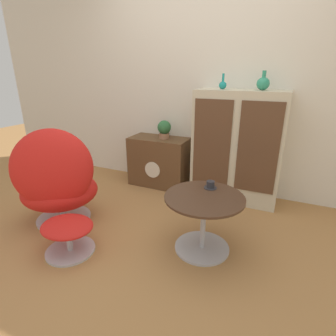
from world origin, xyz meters
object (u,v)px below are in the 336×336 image
(teacup, at_px, (210,185))
(ottoman, at_px, (68,231))
(egg_chair, at_px, (56,181))
(coffee_table, at_px, (203,217))
(sideboard, at_px, (237,147))
(potted_plant, at_px, (164,129))
(vase_leftmost, at_px, (223,85))
(tv_console, at_px, (159,161))
(vase_inner_left, at_px, (263,83))

(teacup, bearing_deg, ottoman, -145.89)
(egg_chair, relative_size, teacup, 8.89)
(coffee_table, bearing_deg, sideboard, 87.90)
(potted_plant, bearing_deg, vase_leftmost, -0.16)
(egg_chair, height_order, ottoman, egg_chair)
(tv_console, bearing_deg, egg_chair, -109.62)
(coffee_table, bearing_deg, tv_console, 130.76)
(tv_console, xyz_separation_m, potted_plant, (0.07, 0.00, 0.43))
(tv_console, bearing_deg, coffee_table, -49.24)
(tv_console, bearing_deg, sideboard, -0.32)
(tv_console, bearing_deg, ottoman, -91.89)
(sideboard, xyz_separation_m, teacup, (-0.04, -0.90, -0.10))
(sideboard, bearing_deg, vase_leftmost, 178.94)
(egg_chair, distance_m, ottoman, 0.56)
(sideboard, distance_m, egg_chair, 1.91)
(coffee_table, xyz_separation_m, vase_leftmost, (-0.17, 1.08, 0.98))
(sideboard, bearing_deg, teacup, -92.68)
(ottoman, height_order, vase_inner_left, vase_inner_left)
(egg_chair, height_order, teacup, egg_chair)
(vase_inner_left, relative_size, potted_plant, 0.83)
(egg_chair, xyz_separation_m, coffee_table, (1.38, 0.18, -0.14))
(sideboard, distance_m, vase_inner_left, 0.71)
(egg_chair, bearing_deg, sideboard, 41.46)
(potted_plant, bearing_deg, teacup, -46.69)
(tv_console, distance_m, vase_inner_left, 1.53)
(coffee_table, height_order, vase_inner_left, vase_inner_left)
(potted_plant, bearing_deg, coffee_table, -51.58)
(sideboard, bearing_deg, vase_inner_left, 1.14)
(sideboard, relative_size, ottoman, 2.82)
(sideboard, relative_size, teacup, 11.25)
(vase_leftmost, xyz_separation_m, teacup, (0.17, -0.91, -0.77))
(sideboard, height_order, egg_chair, sideboard)
(vase_leftmost, distance_m, vase_inner_left, 0.40)
(egg_chair, xyz_separation_m, vase_leftmost, (1.21, 1.26, 0.83))
(coffee_table, relative_size, vase_leftmost, 4.00)
(tv_console, distance_m, ottoman, 1.58)
(potted_plant, height_order, teacup, potted_plant)
(tv_console, distance_m, potted_plant, 0.44)
(egg_chair, relative_size, ottoman, 2.23)
(vase_inner_left, bearing_deg, coffee_table, -102.25)
(ottoman, distance_m, vase_leftmost, 2.08)
(tv_console, height_order, coffee_table, tv_console)
(vase_inner_left, bearing_deg, tv_console, 179.93)
(egg_chair, bearing_deg, vase_inner_left, 37.93)
(coffee_table, distance_m, vase_inner_left, 1.49)
(coffee_table, xyz_separation_m, potted_plant, (-0.86, 1.08, 0.44))
(coffee_table, relative_size, potted_plant, 2.82)
(egg_chair, distance_m, vase_leftmost, 1.94)
(teacup, bearing_deg, sideboard, 87.32)
(teacup, bearing_deg, potted_plant, 133.31)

